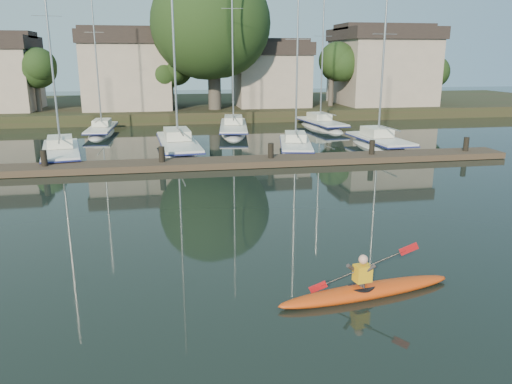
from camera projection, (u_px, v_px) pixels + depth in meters
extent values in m
plane|color=black|center=(269.00, 269.00, 14.25)|extent=(160.00, 160.00, 0.00)
ellipsoid|color=#D84B10|center=(367.00, 291.00, 12.66)|extent=(4.93, 1.44, 0.37)
cylinder|color=black|center=(362.00, 288.00, 12.58)|extent=(0.84, 0.84, 0.10)
imported|color=#2B2628|center=(362.00, 274.00, 12.47)|extent=(0.31, 0.42, 1.06)
cube|color=gold|center=(362.00, 273.00, 12.47)|extent=(0.46, 0.37, 0.43)
sphere|color=tan|center=(363.00, 259.00, 12.37)|extent=(0.24, 0.24, 0.24)
cube|color=#413525|center=(218.00, 163.00, 27.49)|extent=(34.00, 2.00, 0.35)
cylinder|color=black|center=(45.00, 167.00, 25.90)|extent=(0.32, 0.32, 1.80)
cylinder|color=black|center=(162.00, 163.00, 26.94)|extent=(0.32, 0.32, 1.80)
cylinder|color=black|center=(271.00, 159.00, 27.98)|extent=(0.32, 0.32, 1.80)
cylinder|color=black|center=(371.00, 155.00, 29.02)|extent=(0.32, 0.32, 1.80)
cylinder|color=black|center=(465.00, 152.00, 30.05)|extent=(0.32, 0.32, 1.80)
ellipsoid|color=silver|center=(62.00, 164.00, 29.87)|extent=(3.59, 8.77, 1.91)
cube|color=silver|center=(61.00, 149.00, 29.63)|extent=(3.22, 7.24, 0.14)
cube|color=navy|center=(61.00, 150.00, 29.65)|extent=(3.33, 7.42, 0.08)
cube|color=beige|center=(60.00, 142.00, 30.00)|extent=(1.81, 2.60, 0.55)
cylinder|color=#9EA0A5|center=(50.00, 43.00, 28.27)|extent=(0.12, 0.12, 12.04)
cylinder|color=#9EA0A5|center=(59.00, 139.00, 28.27)|extent=(0.66, 3.20, 0.08)
cylinder|color=#9EA0A5|center=(47.00, 16.00, 27.89)|extent=(1.59, 0.32, 0.03)
ellipsoid|color=silver|center=(179.00, 157.00, 32.22)|extent=(2.99, 10.05, 2.09)
cube|color=silver|center=(178.00, 141.00, 31.96)|extent=(2.75, 8.26, 0.15)
cube|color=navy|center=(178.00, 143.00, 31.98)|extent=(2.86, 8.46, 0.09)
cube|color=beige|center=(177.00, 134.00, 32.41)|extent=(1.73, 2.87, 0.61)
cylinder|color=#9EA0A5|center=(173.00, 23.00, 30.34)|extent=(0.13, 0.13, 14.32)
cylinder|color=#9EA0A5|center=(180.00, 131.00, 30.34)|extent=(0.35, 3.76, 0.09)
ellipsoid|color=silver|center=(295.00, 156.00, 32.27)|extent=(3.44, 7.67, 1.76)
cube|color=silver|center=(296.00, 143.00, 32.05)|extent=(3.07, 6.35, 0.13)
cube|color=navy|center=(296.00, 144.00, 32.07)|extent=(3.18, 6.51, 0.07)
cube|color=beige|center=(295.00, 136.00, 32.39)|extent=(1.70, 2.30, 0.51)
cylinder|color=#9EA0A5|center=(297.00, 60.00, 30.91)|extent=(0.11, 0.11, 10.22)
cylinder|color=#9EA0A5|center=(297.00, 134.00, 30.78)|extent=(0.66, 2.78, 0.07)
cylinder|color=#9EA0A5|center=(298.00, 39.00, 30.59)|extent=(1.46, 0.33, 0.03)
ellipsoid|color=silver|center=(379.00, 153.00, 33.49)|extent=(2.74, 7.59, 2.02)
cube|color=silver|center=(380.00, 138.00, 33.23)|extent=(2.54, 6.25, 0.15)
cube|color=navy|center=(380.00, 140.00, 33.26)|extent=(2.64, 6.40, 0.09)
cube|color=beige|center=(377.00, 132.00, 33.55)|extent=(1.63, 2.18, 0.59)
cylinder|color=#9EA0A5|center=(383.00, 55.00, 32.03)|extent=(0.13, 0.13, 10.66)
cylinder|color=#9EA0A5|center=(389.00, 128.00, 31.96)|extent=(0.28, 2.83, 0.09)
cylinder|color=#9EA0A5|center=(385.00, 34.00, 31.70)|extent=(1.70, 0.15, 0.03)
ellipsoid|color=silver|center=(102.00, 137.00, 39.37)|extent=(2.13, 7.99, 1.67)
cube|color=silver|center=(101.00, 127.00, 39.16)|extent=(1.99, 6.56, 0.12)
cube|color=navy|center=(101.00, 128.00, 39.18)|extent=(2.07, 6.72, 0.07)
cube|color=beige|center=(102.00, 122.00, 39.53)|extent=(1.31, 2.26, 0.48)
cylinder|color=#9EA0A5|center=(96.00, 51.00, 37.87)|extent=(0.11, 0.11, 11.46)
cylinder|color=#9EA0A5|center=(98.00, 120.00, 37.84)|extent=(0.18, 3.01, 0.07)
cylinder|color=#9EA0A5|center=(94.00, 32.00, 37.51)|extent=(1.41, 0.08, 0.03)
ellipsoid|color=silver|center=(234.00, 136.00, 40.13)|extent=(3.44, 10.32, 1.92)
cube|color=silver|center=(233.00, 125.00, 39.89)|extent=(3.10, 8.50, 0.14)
cube|color=navy|center=(233.00, 126.00, 39.91)|extent=(3.21, 8.71, 0.08)
cube|color=beige|center=(233.00, 120.00, 40.38)|extent=(1.78, 3.00, 0.56)
cylinder|color=#9EA0A5|center=(232.00, 32.00, 38.31)|extent=(0.12, 0.12, 14.18)
cylinder|color=#9EA0A5|center=(233.00, 117.00, 38.21)|extent=(0.59, 3.82, 0.08)
cylinder|color=#9EA0A5|center=(232.00, 8.00, 37.86)|extent=(1.61, 0.24, 0.03)
ellipsoid|color=silver|center=(321.00, 132.00, 42.51)|extent=(3.03, 8.25, 1.91)
cube|color=silver|center=(321.00, 121.00, 42.27)|extent=(2.77, 6.80, 0.14)
cube|color=navy|center=(321.00, 122.00, 42.30)|extent=(2.87, 6.97, 0.08)
cube|color=beige|center=(319.00, 116.00, 42.62)|extent=(1.66, 2.41, 0.55)
cylinder|color=#9EA0A5|center=(322.00, 53.00, 41.03)|extent=(0.12, 0.12, 11.08)
cylinder|color=#9EA0A5|center=(328.00, 113.00, 40.95)|extent=(0.43, 3.05, 0.08)
cylinder|color=#9EA0A5|center=(323.00, 36.00, 40.68)|extent=(1.60, 0.22, 0.03)
cube|color=#222D16|center=(189.00, 106.00, 55.89)|extent=(90.00, 24.00, 1.00)
cube|color=tan|center=(129.00, 76.00, 48.23)|extent=(8.00, 8.00, 6.00)
cube|color=#2D2420|center=(126.00, 38.00, 47.29)|extent=(8.40, 8.40, 1.20)
cube|color=tan|center=(270.00, 81.00, 50.79)|extent=(7.00, 7.00, 5.00)
cube|color=#2D2420|center=(270.00, 49.00, 49.97)|extent=(7.35, 7.35, 1.20)
cube|color=tan|center=(381.00, 72.00, 52.66)|extent=(9.00, 9.00, 6.50)
cube|color=#2D2420|center=(384.00, 34.00, 51.65)|extent=(9.45, 9.45, 1.20)
cylinder|color=#544D43|center=(214.00, 83.00, 46.90)|extent=(1.20, 1.20, 5.00)
sphere|color=black|center=(213.00, 27.00, 45.59)|extent=(8.50, 8.50, 8.50)
cylinder|color=#544D43|center=(38.00, 95.00, 45.35)|extent=(0.48, 0.48, 3.00)
sphere|color=black|center=(35.00, 67.00, 44.69)|extent=(3.40, 3.40, 3.40)
cylinder|color=#544D43|center=(172.00, 95.00, 46.97)|extent=(0.38, 0.38, 2.80)
sphere|color=black|center=(171.00, 71.00, 46.40)|extent=(2.72, 2.72, 2.72)
cylinder|color=#544D43|center=(331.00, 90.00, 50.64)|extent=(0.50, 0.50, 3.20)
sphere|color=black|center=(332.00, 63.00, 49.94)|extent=(3.57, 3.57, 3.57)
cylinder|color=#544D43|center=(429.00, 93.00, 51.02)|extent=(0.41, 0.41, 2.60)
sphere|color=black|center=(431.00, 71.00, 50.45)|extent=(2.89, 2.89, 2.89)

